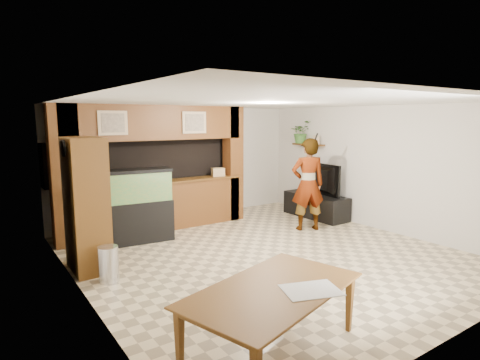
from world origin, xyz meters
TOP-DOWN VIEW (x-y plane):
  - floor at (0.00, 0.00)m, footprint 6.50×6.50m
  - ceiling at (0.00, 0.00)m, footprint 6.50×6.50m
  - wall_back at (0.00, 3.25)m, footprint 6.00×0.00m
  - wall_left at (-3.00, 0.00)m, footprint 0.00×6.50m
  - wall_right at (3.00, 0.00)m, footprint 0.00×6.50m
  - partition at (-0.95, 2.64)m, footprint 4.20×0.99m
  - wall_clock at (-2.97, 1.00)m, footprint 0.05×0.25m
  - wall_shelf at (2.85, 1.95)m, footprint 0.25×0.90m
  - pantry_cabinet at (-2.70, 0.99)m, footprint 0.51×0.84m
  - trash_can at (-2.59, 0.35)m, footprint 0.29×0.29m
  - aquarium at (-1.54, 1.95)m, footprint 1.26×0.47m
  - tv_stand at (2.65, 1.43)m, footprint 0.60×1.65m
  - television at (2.65, 1.43)m, footprint 0.32×1.30m
  - photo_frame at (2.85, 1.67)m, footprint 0.07×0.16m
  - potted_plant at (2.82, 2.21)m, footprint 0.57×0.52m
  - person at (1.70, 0.76)m, footprint 0.83×0.71m
  - microphone at (1.75, 0.60)m, footprint 0.03×0.09m
  - dining_table at (-1.75, -2.38)m, footprint 2.11×1.54m
  - newspaper_a at (-1.48, -2.59)m, footprint 0.65×0.56m
  - counter_box at (0.54, 2.45)m, footprint 0.32×0.25m

SIDE VIEW (x-z plane):
  - floor at x=0.00m, z-range 0.00..0.00m
  - trash_can at x=-2.59m, z-range 0.00..0.52m
  - tv_stand at x=2.65m, z-range 0.00..0.55m
  - dining_table at x=-1.75m, z-range 0.00..0.67m
  - newspaper_a at x=-1.48m, z-range 0.67..0.67m
  - aquarium at x=-1.54m, z-range -0.02..1.38m
  - television at x=2.65m, z-range 0.55..1.29m
  - person at x=1.70m, z-range 0.00..1.93m
  - pantry_cabinet at x=-2.70m, z-range 0.00..2.05m
  - counter_box at x=0.54m, z-range 1.04..1.23m
  - wall_back at x=0.00m, z-range -1.70..4.30m
  - wall_left at x=-3.00m, z-range -1.95..4.55m
  - wall_right at x=3.00m, z-range -1.95..4.55m
  - partition at x=-0.95m, z-range 0.01..2.61m
  - wall_shelf at x=2.85m, z-range 1.68..1.72m
  - photo_frame at x=2.85m, z-range 1.72..1.93m
  - wall_clock at x=-2.97m, z-range 1.77..2.02m
  - microphone at x=1.75m, z-range 1.90..2.04m
  - potted_plant at x=2.82m, z-range 1.72..2.28m
  - ceiling at x=0.00m, z-range 2.60..2.60m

